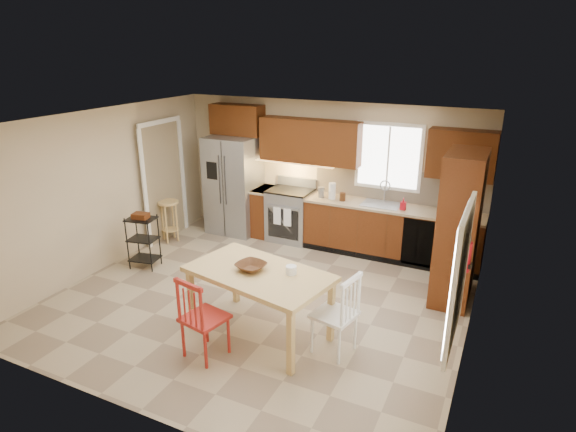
# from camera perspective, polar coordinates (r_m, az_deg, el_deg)

# --- Properties ---
(floor) EXTENTS (5.50, 5.50, 0.00)m
(floor) POSITION_cam_1_polar(r_m,az_deg,el_deg) (6.94, -3.31, -9.69)
(floor) COLOR tan
(floor) RESTS_ON ground
(ceiling) EXTENTS (5.50, 5.00, 0.02)m
(ceiling) POSITION_cam_1_polar(r_m,az_deg,el_deg) (6.11, -3.78, 11.17)
(ceiling) COLOR silver
(ceiling) RESTS_ON ground
(wall_back) EXTENTS (5.50, 0.02, 2.50)m
(wall_back) POSITION_cam_1_polar(r_m,az_deg,el_deg) (8.59, 4.55, 5.14)
(wall_back) COLOR #CCB793
(wall_back) RESTS_ON ground
(wall_front) EXTENTS (5.50, 0.02, 2.50)m
(wall_front) POSITION_cam_1_polar(r_m,az_deg,el_deg) (4.59, -18.93, -9.45)
(wall_front) COLOR #CCB793
(wall_front) RESTS_ON ground
(wall_left) EXTENTS (0.02, 5.00, 2.50)m
(wall_left) POSITION_cam_1_polar(r_m,az_deg,el_deg) (8.06, -20.94, 2.89)
(wall_left) COLOR #CCB793
(wall_left) RESTS_ON ground
(wall_right) EXTENTS (0.02, 5.00, 2.50)m
(wall_right) POSITION_cam_1_polar(r_m,az_deg,el_deg) (5.71, 21.52, -3.93)
(wall_right) COLOR #CCB793
(wall_right) RESTS_ON ground
(refrigerator) EXTENTS (0.92, 0.75, 1.82)m
(refrigerator) POSITION_cam_1_polar(r_m,az_deg,el_deg) (9.09, -6.44, 3.67)
(refrigerator) COLOR gray
(refrigerator) RESTS_ON floor
(range_stove) EXTENTS (0.76, 0.63, 0.92)m
(range_stove) POSITION_cam_1_polar(r_m,az_deg,el_deg) (8.75, 0.31, 0.07)
(range_stove) COLOR gray
(range_stove) RESTS_ON floor
(base_cabinet_narrow) EXTENTS (0.30, 0.60, 0.90)m
(base_cabinet_narrow) POSITION_cam_1_polar(r_m,az_deg,el_deg) (9.00, -2.82, 0.54)
(base_cabinet_narrow) COLOR #5B2710
(base_cabinet_narrow) RESTS_ON floor
(base_cabinet_run) EXTENTS (2.92, 0.60, 0.90)m
(base_cabinet_run) POSITION_cam_1_polar(r_m,az_deg,el_deg) (8.21, 12.06, -1.83)
(base_cabinet_run) COLOR #5B2710
(base_cabinet_run) RESTS_ON floor
(dishwasher) EXTENTS (0.60, 0.02, 0.78)m
(dishwasher) POSITION_cam_1_polar(r_m,az_deg,el_deg) (7.85, 15.51, -3.15)
(dishwasher) COLOR black
(dishwasher) RESTS_ON floor
(backsplash) EXTENTS (2.92, 0.03, 0.55)m
(backsplash) POSITION_cam_1_polar(r_m,az_deg,el_deg) (8.25, 12.90, 3.53)
(backsplash) COLOR beige
(backsplash) RESTS_ON wall_back
(upper_over_fridge) EXTENTS (1.00, 0.35, 0.55)m
(upper_over_fridge) POSITION_cam_1_polar(r_m,az_deg,el_deg) (9.01, -6.05, 11.29)
(upper_over_fridge) COLOR #52260D
(upper_over_fridge) RESTS_ON wall_back
(upper_left_block) EXTENTS (1.80, 0.35, 0.75)m
(upper_left_block) POSITION_cam_1_polar(r_m,az_deg,el_deg) (8.40, 2.61, 8.86)
(upper_left_block) COLOR #52260D
(upper_left_block) RESTS_ON wall_back
(upper_right_block) EXTENTS (1.00, 0.35, 0.75)m
(upper_right_block) POSITION_cam_1_polar(r_m,az_deg,el_deg) (7.80, 19.90, 6.86)
(upper_right_block) COLOR #52260D
(upper_right_block) RESTS_ON wall_back
(window_back) EXTENTS (1.12, 0.04, 1.12)m
(window_back) POSITION_cam_1_polar(r_m,az_deg,el_deg) (8.17, 11.84, 6.90)
(window_back) COLOR white
(window_back) RESTS_ON wall_back
(sink) EXTENTS (0.62, 0.46, 0.16)m
(sink) POSITION_cam_1_polar(r_m,az_deg,el_deg) (8.11, 10.97, 1.07)
(sink) COLOR gray
(sink) RESTS_ON base_cabinet_run
(undercab_glow) EXTENTS (1.60, 0.30, 0.01)m
(undercab_glow) POSITION_cam_1_polar(r_m,az_deg,el_deg) (8.58, 0.65, 6.41)
(undercab_glow) COLOR #FFBF66
(undercab_glow) RESTS_ON wall_back
(soap_bottle) EXTENTS (0.09, 0.09, 0.19)m
(soap_bottle) POSITION_cam_1_polar(r_m,az_deg,el_deg) (7.90, 13.50, 1.41)
(soap_bottle) COLOR #B60C1A
(soap_bottle) RESTS_ON base_cabinet_run
(paper_towel) EXTENTS (0.12, 0.12, 0.28)m
(paper_towel) POSITION_cam_1_polar(r_m,az_deg,el_deg) (8.25, 5.25, 2.98)
(paper_towel) COLOR white
(paper_towel) RESTS_ON base_cabinet_run
(canister_steel) EXTENTS (0.11, 0.11, 0.18)m
(canister_steel) POSITION_cam_1_polar(r_m,az_deg,el_deg) (8.33, 3.95, 2.83)
(canister_steel) COLOR gray
(canister_steel) RESTS_ON base_cabinet_run
(canister_wood) EXTENTS (0.10, 0.10, 0.14)m
(canister_wood) POSITION_cam_1_polar(r_m,az_deg,el_deg) (8.18, 6.48, 2.28)
(canister_wood) COLOR #4E2B14
(canister_wood) RESTS_ON base_cabinet_run
(pantry) EXTENTS (0.50, 0.95, 2.10)m
(pantry) POSITION_cam_1_polar(r_m,az_deg,el_deg) (6.91, 19.57, -1.38)
(pantry) COLOR #5B2710
(pantry) RESTS_ON floor
(fire_extinguisher) EXTENTS (0.12, 0.12, 0.36)m
(fire_extinguisher) POSITION_cam_1_polar(r_m,az_deg,el_deg) (5.91, 20.31, -4.55)
(fire_extinguisher) COLOR #B60C1A
(fire_extinguisher) RESTS_ON wall_right
(window_right) EXTENTS (0.04, 1.02, 1.32)m
(window_right) POSITION_cam_1_polar(r_m,az_deg,el_deg) (4.58, 19.68, -6.81)
(window_right) COLOR white
(window_right) RESTS_ON wall_right
(doorway) EXTENTS (0.04, 0.95, 2.10)m
(doorway) POSITION_cam_1_polar(r_m,az_deg,el_deg) (8.97, -14.55, 3.86)
(doorway) COLOR #8C7A59
(doorway) RESTS_ON wall_left
(dining_table) EXTENTS (1.87, 1.29, 0.84)m
(dining_table) POSITION_cam_1_polar(r_m,az_deg,el_deg) (5.98, -3.39, -10.30)
(dining_table) COLOR tan
(dining_table) RESTS_ON floor
(chair_red) EXTENTS (0.56, 0.56, 1.01)m
(chair_red) POSITION_cam_1_polar(r_m,az_deg,el_deg) (5.63, -9.85, -11.64)
(chair_red) COLOR #A52119
(chair_red) RESTS_ON floor
(chair_white) EXTENTS (0.56, 0.56, 1.01)m
(chair_white) POSITION_cam_1_polar(r_m,az_deg,el_deg) (5.64, 5.52, -11.37)
(chair_white) COLOR white
(chair_white) RESTS_ON floor
(table_bowl) EXTENTS (0.41, 0.41, 0.09)m
(table_bowl) POSITION_cam_1_polar(r_m,az_deg,el_deg) (5.82, -4.41, -6.41)
(table_bowl) COLOR #4E2B14
(table_bowl) RESTS_ON dining_table
(table_jar) EXTENTS (0.16, 0.16, 0.16)m
(table_jar) POSITION_cam_1_polar(r_m,az_deg,el_deg) (5.69, 0.37, -6.63)
(table_jar) COLOR white
(table_jar) RESTS_ON dining_table
(bar_stool) EXTENTS (0.45, 0.45, 0.75)m
(bar_stool) POSITION_cam_1_polar(r_m,az_deg,el_deg) (8.98, -13.84, -0.59)
(bar_stool) COLOR tan
(bar_stool) RESTS_ON floor
(utility_cart) EXTENTS (0.49, 0.41, 0.87)m
(utility_cart) POSITION_cam_1_polar(r_m,az_deg,el_deg) (8.01, -16.76, -2.94)
(utility_cart) COLOR black
(utility_cart) RESTS_ON floor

